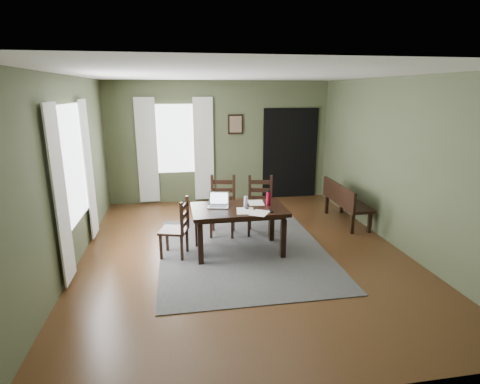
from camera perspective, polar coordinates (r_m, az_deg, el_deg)
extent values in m
cube|color=#492C16|center=(6.05, 0.48, -9.04)|extent=(5.00, 6.00, 0.01)
cube|color=#4B5336|center=(8.57, -3.05, 7.59)|extent=(5.00, 0.02, 2.70)
cube|color=#4B5336|center=(2.85, 11.28, -8.40)|extent=(5.00, 0.02, 2.70)
cube|color=#4B5336|center=(5.76, -24.82, 2.46)|extent=(0.02, 6.00, 2.70)
cube|color=#4B5336|center=(6.55, 22.65, 4.08)|extent=(0.02, 6.00, 2.70)
cube|color=white|center=(5.53, 0.55, 17.48)|extent=(5.00, 6.00, 0.02)
cube|color=#424242|center=(6.05, 0.48, -8.94)|extent=(2.60, 3.20, 0.01)
cube|color=black|center=(5.78, -0.21, -2.69)|extent=(1.45, 0.88, 0.06)
cube|color=black|center=(5.79, -0.21, -3.19)|extent=(1.30, 0.73, 0.05)
cube|color=black|center=(5.53, -6.04, -7.89)|extent=(0.08, 0.08, 0.62)
cube|color=black|center=(6.15, -6.53, -5.46)|extent=(0.08, 0.08, 0.62)
cube|color=black|center=(5.74, 6.59, -7.01)|extent=(0.08, 0.08, 0.62)
cube|color=black|center=(6.34, 4.85, -4.76)|extent=(0.08, 0.08, 0.62)
cube|color=black|center=(5.82, -10.07, -5.79)|extent=(0.49, 0.49, 0.04)
cube|color=black|center=(6.08, -11.03, -7.04)|extent=(0.05, 0.05, 0.39)
cube|color=black|center=(6.00, -8.06, -7.23)|extent=(0.05, 0.05, 0.39)
cube|color=black|center=(5.80, -11.96, -8.23)|extent=(0.05, 0.05, 0.39)
cube|color=black|center=(5.71, -8.85, -8.45)|extent=(0.05, 0.05, 0.39)
cube|color=black|center=(5.84, -8.03, -2.94)|extent=(0.05, 0.05, 0.49)
cube|color=black|center=(5.53, -8.88, -4.03)|extent=(0.05, 0.05, 0.49)
cube|color=black|center=(5.73, -8.39, -4.73)|extent=(0.10, 0.29, 0.07)
cube|color=black|center=(5.68, -8.44, -3.47)|extent=(0.10, 0.29, 0.07)
cube|color=black|center=(5.64, -8.49, -2.20)|extent=(0.10, 0.29, 0.07)
cube|color=black|center=(6.55, -2.70, -2.65)|extent=(0.53, 0.53, 0.04)
cube|color=black|center=(6.47, -4.43, -5.17)|extent=(0.05, 0.05, 0.44)
cube|color=black|center=(6.81, -4.09, -4.10)|extent=(0.05, 0.05, 0.44)
cube|color=black|center=(6.44, -1.18, -5.22)|extent=(0.05, 0.05, 0.44)
cube|color=black|center=(6.79, -1.01, -4.15)|extent=(0.05, 0.05, 0.44)
cube|color=black|center=(6.68, -4.25, 0.29)|extent=(0.06, 0.06, 0.56)
cube|color=black|center=(6.65, -0.92, 0.26)|extent=(0.06, 0.06, 0.56)
cube|color=black|center=(6.70, -2.58, -0.98)|extent=(0.33, 0.09, 0.08)
cube|color=black|center=(6.66, -2.59, 0.27)|extent=(0.33, 0.09, 0.08)
cube|color=black|center=(6.62, -2.61, 1.53)|extent=(0.33, 0.09, 0.08)
cube|color=black|center=(6.61, 3.03, -2.55)|extent=(0.54, 0.54, 0.04)
cube|color=black|center=(6.53, 1.36, -4.98)|extent=(0.05, 0.05, 0.43)
cube|color=black|center=(6.87, 1.55, -3.95)|extent=(0.05, 0.05, 0.43)
cube|color=black|center=(6.52, 4.53, -5.05)|extent=(0.05, 0.05, 0.43)
cube|color=black|center=(6.86, 4.56, -4.02)|extent=(0.05, 0.05, 0.43)
cube|color=black|center=(6.73, 1.50, 0.33)|extent=(0.06, 0.06, 0.55)
cube|color=black|center=(6.72, 4.74, 0.26)|extent=(0.06, 0.06, 0.55)
cube|color=black|center=(6.77, 3.10, -0.92)|extent=(0.32, 0.11, 0.07)
cube|color=black|center=(6.73, 3.12, 0.29)|extent=(0.32, 0.11, 0.07)
cube|color=black|center=(6.69, 3.14, 1.52)|extent=(0.32, 0.11, 0.07)
cube|color=black|center=(7.49, 16.05, -1.46)|extent=(0.44, 1.37, 0.06)
cube|color=black|center=(7.13, 19.14, -4.40)|extent=(0.06, 0.06, 0.38)
cube|color=black|center=(6.98, 16.73, -4.62)|extent=(0.06, 0.06, 0.38)
cube|color=black|center=(8.12, 15.24, -1.73)|extent=(0.06, 0.06, 0.38)
cube|color=black|center=(7.99, 13.07, -1.86)|extent=(0.06, 0.06, 0.38)
cube|color=black|center=(7.35, 14.79, -0.08)|extent=(0.05, 1.37, 0.33)
cube|color=#B7B7BC|center=(5.81, -3.32, -2.22)|extent=(0.36, 0.28, 0.02)
cube|color=#B7B7BC|center=(5.89, -3.22, -0.91)|extent=(0.32, 0.12, 0.21)
cube|color=silver|center=(5.88, -3.22, -0.93)|extent=(0.28, 0.10, 0.17)
cube|color=#3F3F42|center=(5.80, -3.33, -2.17)|extent=(0.29, 0.18, 0.00)
cube|color=#3F3F42|center=(5.74, 0.92, -2.35)|extent=(0.08, 0.11, 0.03)
cube|color=black|center=(5.62, 4.76, -2.85)|extent=(0.06, 0.17, 0.02)
cylinder|color=silver|center=(5.89, 0.89, -1.34)|extent=(0.07, 0.07, 0.14)
cylinder|color=#AD0D2E|center=(5.89, 4.35, -1.02)|extent=(0.08, 0.08, 0.21)
cylinder|color=black|center=(5.85, 4.37, 0.15)|extent=(0.05, 0.05, 0.03)
cube|color=white|center=(5.53, 3.02, -3.21)|extent=(0.36, 0.38, 0.00)
cube|color=white|center=(6.02, 2.44, -1.65)|extent=(0.26, 0.33, 0.00)
cube|color=white|center=(5.62, 0.80, -2.89)|extent=(0.30, 0.37, 0.00)
cube|color=white|center=(5.92, -24.17, 3.84)|extent=(0.01, 1.30, 1.70)
cube|color=white|center=(8.47, -9.84, 7.98)|extent=(1.00, 0.01, 1.50)
cube|color=silver|center=(5.19, -25.70, -0.60)|extent=(0.03, 0.48, 2.30)
cube|color=silver|center=(6.74, -22.04, 3.13)|extent=(0.03, 0.48, 2.30)
cube|color=silver|center=(8.50, -13.97, 6.08)|extent=(0.44, 0.03, 2.30)
cube|color=silver|center=(8.49, -5.55, 6.45)|extent=(0.44, 0.03, 2.30)
cube|color=black|center=(8.54, -0.69, 10.28)|extent=(0.34, 0.03, 0.44)
cube|color=brown|center=(8.52, -0.68, 10.27)|extent=(0.27, 0.01, 0.36)
cube|color=black|center=(8.92, 7.64, 5.83)|extent=(1.30, 0.03, 2.10)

